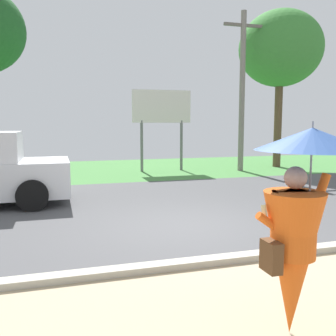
% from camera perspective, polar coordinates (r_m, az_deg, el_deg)
% --- Properties ---
extents(ground_plane, '(40.00, 22.00, 0.20)m').
position_cam_1_polar(ground_plane, '(10.55, -2.01, -4.94)').
color(ground_plane, '#4C4C4F').
extents(monk_pedestrian, '(1.13, 1.11, 2.13)m').
position_cam_1_polar(monk_pedestrian, '(3.94, 19.03, -7.76)').
color(monk_pedestrian, '#E55B19').
rests_on(monk_pedestrian, ground_plane).
extents(utility_pole, '(1.80, 0.24, 6.79)m').
position_cam_1_polar(utility_pole, '(16.89, 11.14, 11.73)').
color(utility_pole, gray).
rests_on(utility_pole, ground_plane).
extents(roadside_billboard, '(2.60, 0.12, 3.50)m').
position_cam_1_polar(roadside_billboard, '(16.49, -0.95, 8.41)').
color(roadside_billboard, slate).
rests_on(roadside_billboard, ground_plane).
extents(tree_center_back, '(3.84, 3.84, 7.26)m').
position_cam_1_polar(tree_center_back, '(19.05, 16.63, 16.80)').
color(tree_center_back, brown).
rests_on(tree_center_back, ground_plane).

